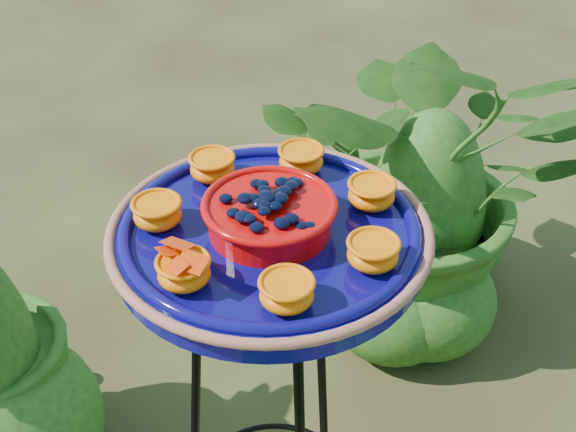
% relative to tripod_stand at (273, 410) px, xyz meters
% --- Properties ---
extents(tripod_stand, '(0.38, 0.38, 0.81)m').
position_rel_tripod_stand_xyz_m(tripod_stand, '(0.00, 0.00, 0.00)').
color(tripod_stand, black).
rests_on(tripod_stand, ground).
extents(feeder_dish, '(0.52, 0.52, 0.10)m').
position_rel_tripod_stand_xyz_m(feeder_dish, '(0.00, -0.00, 0.35)').
color(feeder_dish, '#0A075D').
rests_on(feeder_dish, tripod_stand).
extents(shrub_back_left, '(1.00, 1.01, 0.85)m').
position_rel_tripod_stand_xyz_m(shrub_back_left, '(-0.49, 0.70, -0.07)').
color(shrub_back_left, '#1C4713').
rests_on(shrub_back_left, ground).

